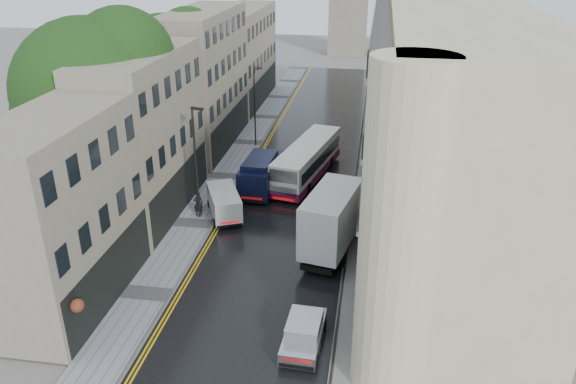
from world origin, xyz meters
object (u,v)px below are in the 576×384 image
(lamp_post_near, at_px, (196,164))
(white_lorry, at_px, (308,229))
(cream_bus, at_px, (281,173))
(pedestrian, at_px, (198,204))
(white_van, at_px, (215,214))
(tree_near, at_px, (93,118))
(silver_hatchback, at_px, (282,349))
(tree_far, at_px, (168,82))
(navy_van, at_px, (241,182))
(lamp_post_far, at_px, (255,108))

(lamp_post_near, bearing_deg, white_lorry, -13.30)
(cream_bus, relative_size, pedestrian, 5.93)
(white_van, bearing_deg, tree_near, 149.31)
(white_lorry, xyz_separation_m, silver_hatchback, (-0.03, -9.04, -1.35))
(white_lorry, xyz_separation_m, lamp_post_near, (-8.05, 4.25, 1.92))
(pedestrian, distance_m, lamp_post_near, 3.02)
(cream_bus, relative_size, white_lorry, 1.33)
(tree_near, xyz_separation_m, tree_far, (0.30, 13.00, -0.72))
(white_van, distance_m, navy_van, 4.52)
(cream_bus, height_order, white_lorry, white_lorry)
(white_van, height_order, lamp_post_near, lamp_post_near)
(lamp_post_near, bearing_deg, lamp_post_far, 101.61)
(white_lorry, xyz_separation_m, navy_van, (-5.91, 7.60, -0.64))
(white_lorry, bearing_deg, silver_hatchback, -78.50)
(white_lorry, bearing_deg, tree_near, 176.21)
(navy_van, bearing_deg, white_lorry, -49.23)
(white_van, distance_m, pedestrian, 2.06)
(tree_far, relative_size, pedestrian, 7.05)
(tree_far, height_order, pedestrian, tree_far)
(pedestrian, height_order, lamp_post_far, lamp_post_far)
(pedestrian, bearing_deg, navy_van, -148.82)
(white_lorry, relative_size, lamp_post_near, 1.01)
(cream_bus, xyz_separation_m, silver_hatchback, (3.27, -18.83, -0.71))
(cream_bus, bearing_deg, tree_far, 158.65)
(navy_van, relative_size, lamp_post_far, 0.79)
(tree_near, bearing_deg, tree_far, 88.68)
(silver_hatchback, xyz_separation_m, pedestrian, (-8.14, 13.51, 0.26))
(white_van, bearing_deg, white_lorry, -49.84)
(tree_near, bearing_deg, lamp_post_far, 63.54)
(lamp_post_near, bearing_deg, navy_van, 71.96)
(cream_bus, xyz_separation_m, pedestrian, (-4.88, -5.32, -0.45))
(white_van, xyz_separation_m, navy_van, (0.68, 4.44, 0.48))
(navy_van, relative_size, lamp_post_near, 0.72)
(tree_near, relative_size, lamp_post_far, 1.94)
(tree_far, bearing_deg, tree_near, -91.32)
(pedestrian, xyz_separation_m, lamp_post_near, (0.12, -0.22, 3.01))
(silver_hatchback, bearing_deg, cream_bus, 102.20)
(tree_far, bearing_deg, white_lorry, -49.72)
(tree_far, distance_m, navy_van, 13.66)
(white_lorry, distance_m, silver_hatchback, 9.14)
(tree_near, xyz_separation_m, navy_van, (8.88, 3.51, -5.49))
(silver_hatchback, xyz_separation_m, white_van, (-6.56, 12.20, 0.24))
(silver_hatchback, bearing_deg, lamp_post_near, 123.46)
(white_lorry, xyz_separation_m, lamp_post_far, (-7.28, 19.16, 1.60))
(silver_hatchback, height_order, pedestrian, pedestrian)
(silver_hatchback, distance_m, lamp_post_near, 15.86)
(white_lorry, height_order, white_van, white_lorry)
(white_van, xyz_separation_m, pedestrian, (-1.59, 1.31, 0.02))
(tree_near, bearing_deg, cream_bus, 26.39)
(white_van, relative_size, lamp_post_near, 0.55)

